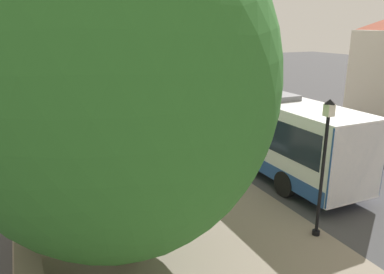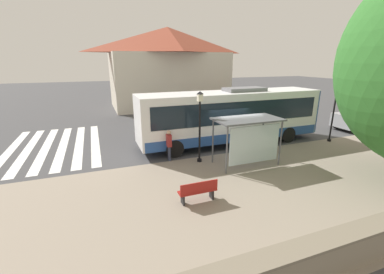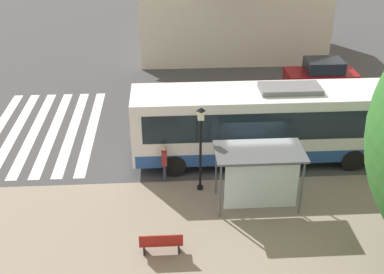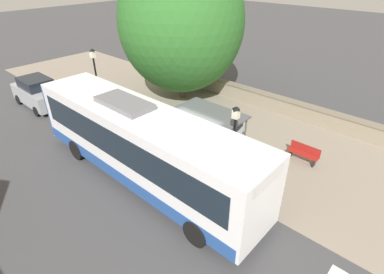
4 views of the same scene
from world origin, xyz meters
name	(u,v)px [view 2 (image 2 of 4)]	position (x,y,z in m)	size (l,w,h in m)	color
ground_plane	(231,153)	(0.00, 0.00, 0.00)	(120.00, 120.00, 0.00)	#424244
sidewalk_plaza	(284,187)	(-4.50, 0.00, 0.01)	(9.00, 44.00, 0.02)	gray
crosswalk_stripes	(55,146)	(5.00, 9.70, 0.00)	(9.00, 5.25, 0.01)	silver
background_building	(168,67)	(16.95, -1.17, 4.45)	(7.86, 13.13, 8.67)	beige
bus	(231,115)	(1.65, -0.85, 1.83)	(2.60, 11.68, 3.52)	white
bus_shelter	(249,127)	(-1.86, 0.14, 2.01)	(1.79, 3.32, 2.40)	#515459
pedestrian	(169,143)	(0.10, 3.67, 0.99)	(0.34, 0.22, 1.68)	#2D3347
bench	(198,191)	(-4.32, 3.84, 0.47)	(0.40, 1.47, 0.88)	maroon
street_lamp_near	(200,121)	(-0.61, 2.24, 2.21)	(0.28, 0.28, 3.70)	black
street_lamp_far	(335,103)	(-0.39, -7.14, 2.56)	(0.28, 0.28, 4.31)	black
parked_car_behind_bus	(361,117)	(1.22, -12.01, 0.92)	(1.95, 4.20, 1.89)	#9EA0A8
parked_car_far_lane	(237,106)	(8.70, -5.47, 1.00)	(1.99, 3.99, 2.09)	maroon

